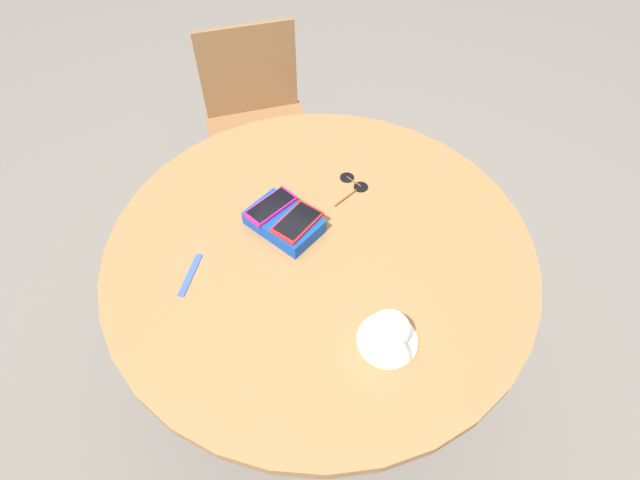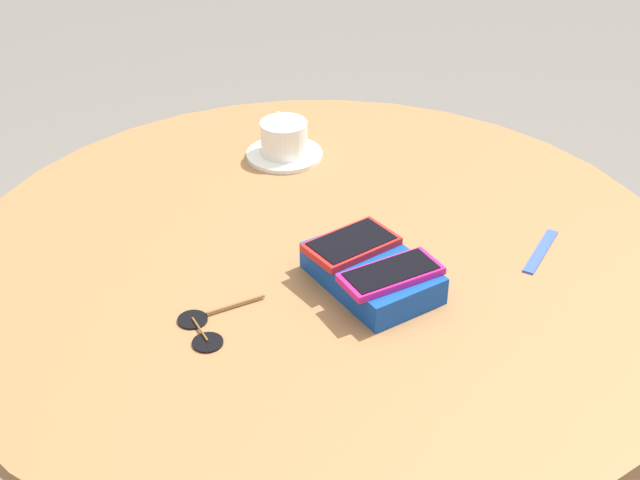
# 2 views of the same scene
# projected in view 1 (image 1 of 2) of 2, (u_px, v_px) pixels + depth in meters

# --- Properties ---
(ground_plane) EXTENTS (8.00, 8.00, 0.00)m
(ground_plane) POSITION_uv_depth(u_px,v_px,m) (320.00, 372.00, 1.84)
(ground_plane) COLOR slate
(round_table) EXTENTS (1.08, 1.08, 0.75)m
(round_table) POSITION_uv_depth(u_px,v_px,m) (320.00, 270.00, 1.34)
(round_table) COLOR #2D2D2D
(round_table) RESTS_ON ground_plane
(phone_box) EXTENTS (0.20, 0.14, 0.04)m
(phone_box) POSITION_uv_depth(u_px,v_px,m) (285.00, 221.00, 1.28)
(phone_box) COLOR #0F42AD
(phone_box) RESTS_ON round_table
(phone_magenta) EXTENTS (0.09, 0.15, 0.01)m
(phone_magenta) POSITION_uv_depth(u_px,v_px,m) (271.00, 206.00, 1.27)
(phone_magenta) COLOR #D11975
(phone_magenta) RESTS_ON phone_box
(phone_red) EXTENTS (0.08, 0.13, 0.01)m
(phone_red) POSITION_uv_depth(u_px,v_px,m) (297.00, 223.00, 1.24)
(phone_red) COLOR red
(phone_red) RESTS_ON phone_box
(saucer) EXTENTS (0.13, 0.13, 0.01)m
(saucer) POSITION_uv_depth(u_px,v_px,m) (387.00, 340.00, 1.08)
(saucer) COLOR white
(saucer) RESTS_ON round_table
(coffee_cup) EXTENTS (0.11, 0.08, 0.06)m
(coffee_cup) POSITION_uv_depth(u_px,v_px,m) (389.00, 334.00, 1.05)
(coffee_cup) COLOR white
(coffee_cup) RESTS_ON saucer
(lanyard_strap) EXTENTS (0.06, 0.12, 0.00)m
(lanyard_strap) POSITION_uv_depth(u_px,v_px,m) (190.00, 275.00, 1.19)
(lanyard_strap) COLOR blue
(lanyard_strap) RESTS_ON round_table
(sunglasses) EXTENTS (0.09, 0.13, 0.01)m
(sunglasses) POSITION_uv_depth(u_px,v_px,m) (353.00, 184.00, 1.39)
(sunglasses) COLOR black
(sunglasses) RESTS_ON round_table
(chair_near_window) EXTENTS (0.57, 0.57, 0.82)m
(chair_near_window) POSITION_uv_depth(u_px,v_px,m) (260.00, 130.00, 2.04)
(chair_near_window) COLOR brown
(chair_near_window) RESTS_ON ground_plane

